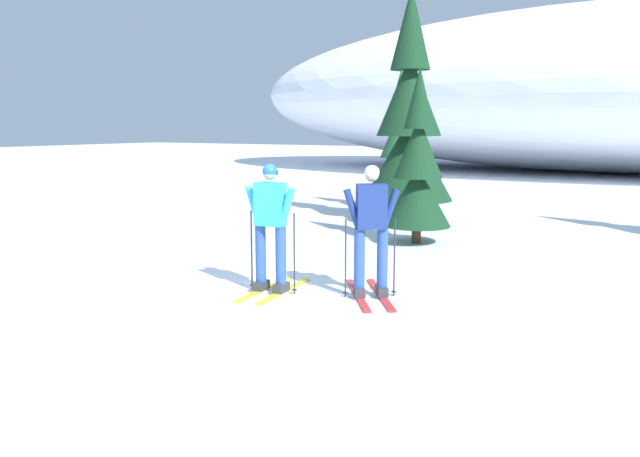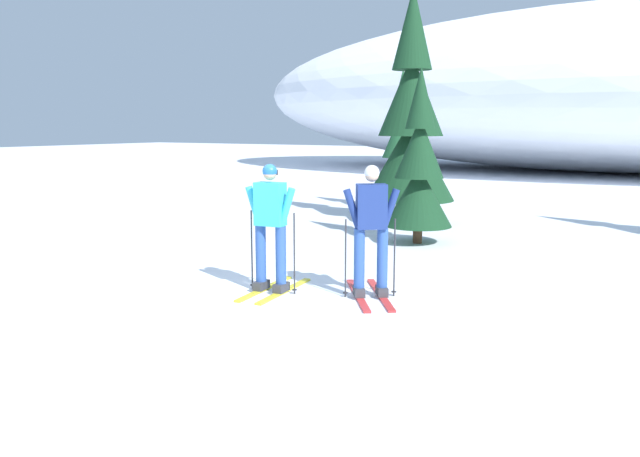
{
  "view_description": "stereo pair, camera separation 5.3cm",
  "coord_description": "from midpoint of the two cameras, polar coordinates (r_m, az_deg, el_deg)",
  "views": [
    {
      "loc": [
        5.65,
        -7.09,
        2.37
      ],
      "look_at": [
        1.22,
        0.55,
        0.95
      ],
      "focal_mm": 36.24,
      "sensor_mm": 36.0,
      "label": 1
    },
    {
      "loc": [
        5.7,
        -7.07,
        2.37
      ],
      "look_at": [
        1.22,
        0.55,
        0.95
      ],
      "focal_mm": 36.24,
      "sensor_mm": 36.0,
      "label": 2
    }
  ],
  "objects": [
    {
      "name": "pine_tree_center_right",
      "position": [
        13.07,
        8.86,
        5.06
      ],
      "size": [
        1.36,
        1.36,
        3.51
      ],
      "color": "#47301E",
      "rests_on": "ground"
    },
    {
      "name": "snow_ridge_background",
      "position": [
        36.52,
        25.28,
        11.01
      ],
      "size": [
        40.26,
        20.39,
        8.25
      ],
      "primitive_type": "ellipsoid",
      "color": "white",
      "rests_on": "ground"
    },
    {
      "name": "pine_tree_far_left",
      "position": [
        18.31,
        7.3,
        6.74
      ],
      "size": [
        1.51,
        1.51,
        3.9
      ],
      "color": "#47301E",
      "rests_on": "ground"
    },
    {
      "name": "skier_navy_jacket",
      "position": [
        8.85,
        4.7,
        -0.04
      ],
      "size": [
        1.34,
        1.65,
        1.84
      ],
      "color": "red",
      "rests_on": "ground"
    },
    {
      "name": "skier_cyan_jacket",
      "position": [
        9.12,
        -4.22,
        0.28
      ],
      "size": [
        0.79,
        1.59,
        1.84
      ],
      "color": "gold",
      "rests_on": "ground"
    },
    {
      "name": "ground_plane",
      "position": [
        9.38,
        -8.03,
        -5.6
      ],
      "size": [
        120.0,
        120.0,
        0.0
      ],
      "primitive_type": "plane",
      "color": "white"
    },
    {
      "name": "pine_tree_center_left",
      "position": [
        15.85,
        8.11,
        8.94
      ],
      "size": [
        2.16,
        2.16,
        5.61
      ],
      "color": "#47301E",
      "rests_on": "ground"
    }
  ]
}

